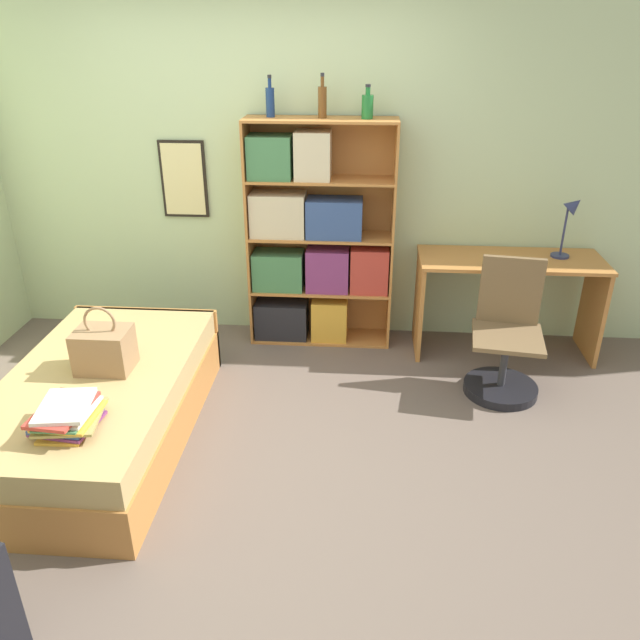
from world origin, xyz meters
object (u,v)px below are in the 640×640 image
at_px(handbag, 104,349).
at_px(desk_lamp, 571,215).
at_px(desk, 508,286).
at_px(bottle_green, 270,101).
at_px(bottle_clear, 368,106).
at_px(desk_chair, 504,352).
at_px(bookcase, 311,245).
at_px(bed, 101,405).
at_px(book_stack_on_bed, 67,416).
at_px(bottle_brown, 322,101).

bearing_deg(handbag, desk_lamp, 24.24).
bearing_deg(handbag, desk, 26.32).
bearing_deg(bottle_green, bottle_clear, -3.39).
bearing_deg(desk_chair, bottle_green, 156.77).
height_order(bookcase, bottle_green, bottle_green).
bearing_deg(bottle_green, bed, -120.80).
relative_size(bookcase, desk_lamp, 3.68).
bearing_deg(handbag, bookcase, 51.52).
distance_m(bottle_clear, desk_lamp, 1.62).
height_order(bottle_clear, desk_lamp, bottle_clear).
bearing_deg(desk_lamp, bookcase, 178.66).
bearing_deg(desk, handbag, -153.68).
bearing_deg(handbag, bottle_clear, 42.77).
height_order(handbag, bottle_clear, bottle_clear).
distance_m(bookcase, desk_lamp, 1.86).
bearing_deg(handbag, book_stack_on_bed, -86.53).
height_order(desk_lamp, desk_chair, desk_lamp).
relative_size(bed, desk, 1.41).
distance_m(book_stack_on_bed, desk_lamp, 3.49).
relative_size(bottle_brown, bottle_clear, 1.31).
bearing_deg(bed, bottle_green, 59.20).
relative_size(bed, bookcase, 1.10).
distance_m(desk, desk_lamp, 0.65).
height_order(handbag, desk_lamp, desk_lamp).
bearing_deg(bookcase, handbag, -128.48).
relative_size(bottle_green, bottle_clear, 1.24).
distance_m(book_stack_on_bed, bookcase, 2.22).
height_order(book_stack_on_bed, desk, desk).
relative_size(desk, desk_lamp, 2.87).
xyz_separation_m(book_stack_on_bed, bookcase, (1.04, 1.94, 0.26)).
height_order(bottle_brown, bottle_clear, bottle_brown).
relative_size(bed, handbag, 4.64).
relative_size(bed, desk_lamp, 4.04).
xyz_separation_m(bottle_brown, desk_lamp, (1.75, -0.07, -0.74)).
bearing_deg(desk_chair, bottle_clear, 145.65).
height_order(bottle_green, bottle_clear, bottle_green).
relative_size(bottle_clear, desk, 0.17).
height_order(bottle_clear, desk_chair, bottle_clear).
bearing_deg(bottle_green, bottle_brown, -2.85).
bearing_deg(bookcase, book_stack_on_bed, -118.24).
xyz_separation_m(bottle_green, desk, (1.73, -0.14, -1.26)).
bearing_deg(bottle_clear, bed, -137.45).
relative_size(bookcase, bottle_brown, 5.83).
xyz_separation_m(bookcase, desk_lamp, (1.84, -0.04, 0.28)).
xyz_separation_m(handbag, bottle_green, (0.80, 1.40, 1.21)).
height_order(bottle_green, desk, bottle_green).
distance_m(bottle_green, desk_chair, 2.33).
height_order(bed, desk_lamp, desk_lamp).
relative_size(bed, bottle_clear, 8.38).
distance_m(bottle_clear, desk_chair, 1.90).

